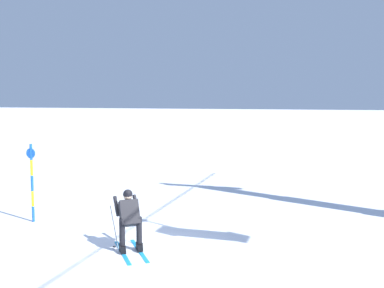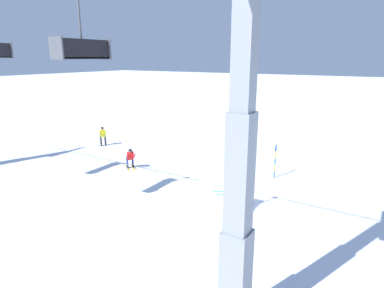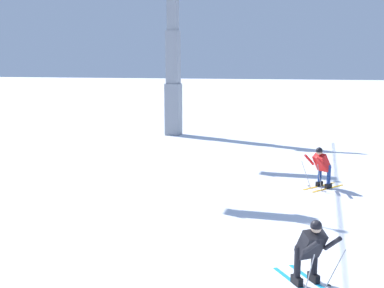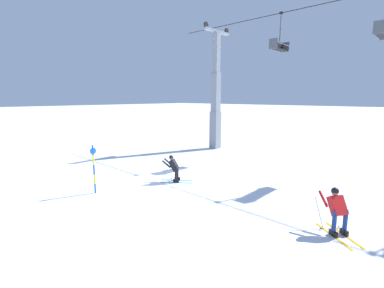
# 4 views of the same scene
# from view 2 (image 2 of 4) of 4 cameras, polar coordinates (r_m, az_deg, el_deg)

# --- Properties ---
(ground_plane) EXTENTS (260.00, 260.00, 0.00)m
(ground_plane) POSITION_cam_2_polar(r_m,az_deg,el_deg) (18.09, 7.10, -9.13)
(ground_plane) COLOR white
(skier_carving_main) EXTENTS (1.58, 1.38, 1.48)m
(skier_carving_main) POSITION_cam_2_polar(r_m,az_deg,el_deg) (18.24, 6.89, -6.30)
(skier_carving_main) COLOR #198CCC
(skier_carving_main) RESTS_ON ground_plane
(lift_tower_near) EXTENTS (0.70, 3.05, 9.80)m
(lift_tower_near) POSITION_cam_2_polar(r_m,az_deg,el_deg) (8.15, 8.30, -8.47)
(lift_tower_near) COLOR gray
(lift_tower_near) RESTS_ON ground_plane
(chairlift_seat_nearest) EXTENTS (0.61, 1.84, 2.39)m
(chairlift_seat_nearest) POSITION_cam_2_polar(r_m,az_deg,el_deg) (10.66, -18.65, 15.84)
(chairlift_seat_nearest) COLOR black
(trail_marker_pole) EXTENTS (0.07, 0.28, 2.18)m
(trail_marker_pole) POSITION_cam_2_polar(r_m,az_deg,el_deg) (20.82, 14.47, -2.78)
(trail_marker_pole) COLOR blue
(trail_marker_pole) RESTS_ON ground_plane
(skier_distant_uphill) EXTENTS (1.48, 1.36, 1.68)m
(skier_distant_uphill) POSITION_cam_2_polar(r_m,az_deg,el_deg) (28.69, -15.50, 1.57)
(skier_distant_uphill) COLOR white
(skier_distant_uphill) RESTS_ON ground_plane
(skier_distant_downhill) EXTENTS (1.66, 1.47, 1.58)m
(skier_distant_downhill) POSITION_cam_2_polar(r_m,az_deg,el_deg) (22.35, -10.87, -2.25)
(skier_distant_downhill) COLOR yellow
(skier_distant_downhill) RESTS_ON ground_plane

